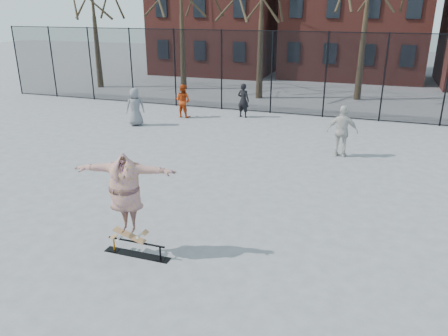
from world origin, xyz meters
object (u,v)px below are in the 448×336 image
(skate_rail, at_px, (137,250))
(bystander_black, at_px, (243,100))
(skateboard, at_px, (130,238))
(skater, at_px, (126,199))
(bystander_grey, at_px, (135,107))
(bystander_red, at_px, (183,101))
(bystander_white, at_px, (342,131))

(skate_rail, xyz_separation_m, bystander_black, (-1.44, 12.77, 0.69))
(skateboard, height_order, skater, skater)
(skateboard, xyz_separation_m, bystander_grey, (-5.40, 9.70, 0.46))
(skate_rail, height_order, bystander_red, bystander_red)
(skate_rail, relative_size, bystander_black, 0.93)
(bystander_grey, height_order, bystander_black, bystander_grey)
(bystander_black, bearing_deg, bystander_grey, 47.89)
(skate_rail, xyz_separation_m, bystander_white, (3.55, 8.26, 0.79))
(skater, distance_m, bystander_white, 9.06)
(skate_rail, relative_size, skateboard, 1.90)
(skateboard, relative_size, bystander_black, 0.49)
(bystander_grey, bearing_deg, skate_rail, 83.94)
(skate_rail, bearing_deg, bystander_grey, 119.81)
(skater, bearing_deg, bystander_white, 53.11)
(skateboard, distance_m, skater, 0.92)
(skate_rail, distance_m, bystander_black, 12.87)
(skater, xyz_separation_m, bystander_red, (-4.03, 11.84, -0.51))
(bystander_black, xyz_separation_m, bystander_red, (-2.74, -0.94, -0.03))
(bystander_grey, distance_m, bystander_white, 9.22)
(skateboard, distance_m, bystander_black, 12.85)
(skater, distance_m, bystander_grey, 11.11)
(skate_rail, xyz_separation_m, bystander_red, (-4.19, 11.84, 0.66))
(skateboard, bearing_deg, bystander_black, 95.75)
(bystander_grey, bearing_deg, skateboard, 83.23)
(skater, xyz_separation_m, bystander_grey, (-5.40, 9.70, -0.46))
(skate_rail, distance_m, skateboard, 0.30)
(bystander_black, distance_m, bystander_red, 2.90)
(skateboard, xyz_separation_m, bystander_black, (-1.29, 12.77, 0.43))
(bystander_black, height_order, bystander_white, bystander_white)
(skater, bearing_deg, bystander_red, 96.08)
(bystander_white, bearing_deg, bystander_black, -42.63)
(bystander_grey, xyz_separation_m, bystander_black, (4.11, 3.07, -0.02))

